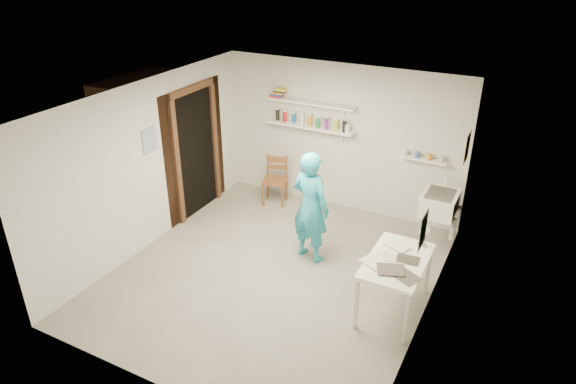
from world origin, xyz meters
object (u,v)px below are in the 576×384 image
at_px(wooden_chair, 275,181).
at_px(desk_lamp, 424,230).
at_px(wall_clock, 314,182).
at_px(man, 311,207).
at_px(belfast_sink, 439,203).
at_px(work_table, 394,285).

relative_size(wooden_chair, desk_lamp, 6.11).
relative_size(wall_clock, desk_lamp, 2.11).
distance_m(man, wooden_chair, 1.79).
height_order(wall_clock, wooden_chair, wall_clock).
height_order(man, desk_lamp, man).
xyz_separation_m(wall_clock, desk_lamp, (1.62, -0.37, -0.12)).
distance_m(belfast_sink, wooden_chair, 2.75).
bearing_deg(belfast_sink, wall_clock, -149.68).
distance_m(wooden_chair, work_table, 3.20).
bearing_deg(desk_lamp, work_table, -112.42).
distance_m(wooden_chair, desk_lamp, 3.17).
bearing_deg(work_table, man, 156.80).
xyz_separation_m(man, wooden_chair, (-1.23, 1.24, -0.39)).
bearing_deg(belfast_sink, wooden_chair, 177.50).
bearing_deg(man, wall_clock, -62.59).
xyz_separation_m(man, wall_clock, (-0.05, 0.21, 0.27)).
bearing_deg(man, desk_lamp, -172.06).
bearing_deg(wall_clock, wooden_chair, 152.70).
height_order(wall_clock, work_table, wall_clock).
bearing_deg(desk_lamp, belfast_sink, 93.14).
height_order(belfast_sink, work_table, belfast_sink).
height_order(wooden_chair, work_table, wooden_chair).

